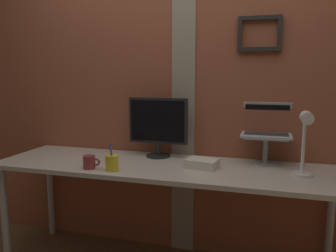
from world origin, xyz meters
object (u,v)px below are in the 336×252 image
at_px(laptop, 267,126).
at_px(desk_lamp, 305,137).
at_px(monitor, 158,123).
at_px(coffee_mug, 90,162).
at_px(pen_cup, 112,163).

relative_size(laptop, desk_lamp, 0.83).
xyz_separation_m(monitor, coffee_mug, (-0.33, -0.43, -0.21)).
relative_size(monitor, pen_cup, 2.47).
bearing_deg(coffee_mug, desk_lamp, 7.62).
height_order(pen_cup, coffee_mug, pen_cup).
xyz_separation_m(monitor, laptop, (0.76, 0.07, 0.00)).
distance_m(pen_cup, coffee_mug, 0.16).
bearing_deg(coffee_mug, monitor, 53.09).
relative_size(desk_lamp, coffee_mug, 3.44).
relative_size(monitor, desk_lamp, 1.10).
bearing_deg(pen_cup, laptop, 28.45).
xyz_separation_m(desk_lamp, coffee_mug, (-1.31, -0.17, -0.20)).
height_order(monitor, pen_cup, monitor).
xyz_separation_m(desk_lamp, pen_cup, (-1.15, -0.18, -0.20)).
distance_m(laptop, coffee_mug, 1.22).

